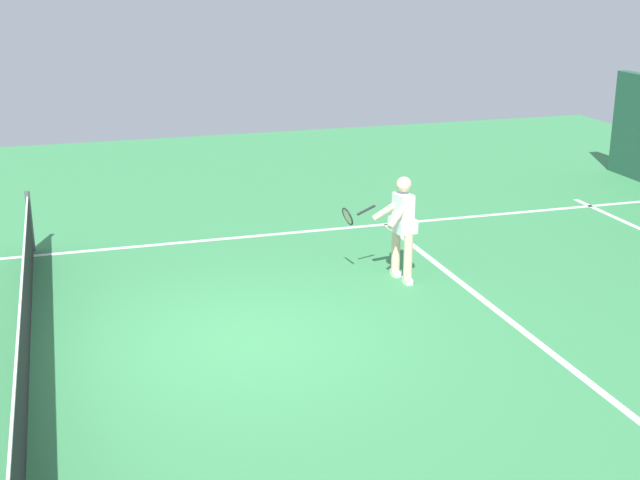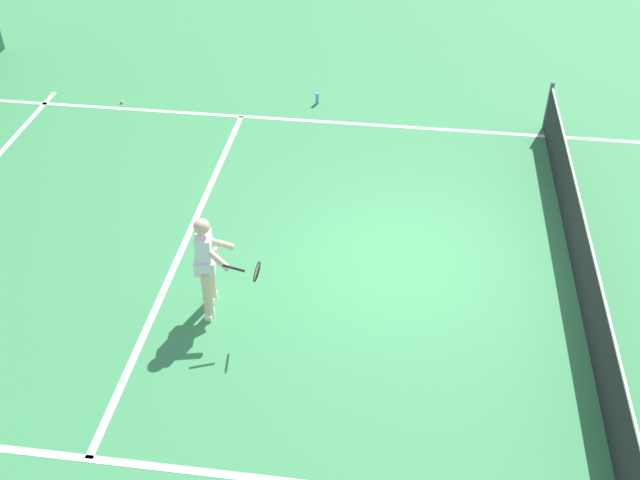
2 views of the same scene
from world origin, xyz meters
name	(u,v)px [view 1 (image 1 of 2)]	position (x,y,z in m)	size (l,w,h in m)	color
ground_plane	(243,340)	(0.00, 0.00, 0.00)	(26.28, 26.28, 0.00)	#38844C
service_line_marking	(495,309)	(0.00, -3.45, 0.00)	(8.23, 0.10, 0.01)	white
sideline_right_marking	(192,242)	(4.12, 0.00, 0.00)	(0.10, 18.21, 0.01)	white
court_net	(25,330)	(0.00, 2.53, 0.46)	(8.91, 0.08, 0.99)	#4C4C51
tennis_player	(401,224)	(1.45, -2.64, 0.85)	(0.73, 1.00, 1.55)	beige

